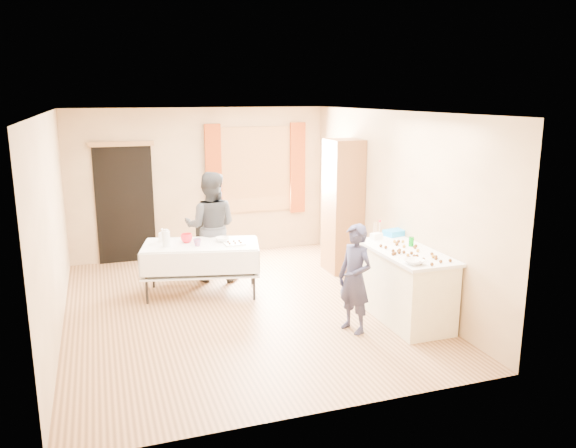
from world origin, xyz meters
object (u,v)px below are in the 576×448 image
object	(u,v)px
chair	(206,257)
woman	(211,227)
cabinet	(343,206)
girl	(355,279)
counter	(404,285)
party_table	(201,264)

from	to	relation	value
chair	woman	bearing A→B (deg)	-58.44
cabinet	chair	size ratio (longest dim) A/B	2.31
chair	girl	world-z (taller)	girl
counter	chair	xyz separation A→B (m)	(-2.05, 2.64, -0.18)
woman	chair	bearing A→B (deg)	-63.07
counter	girl	bearing A→B (deg)	-169.58
chair	woman	xyz separation A→B (m)	(0.04, -0.29, 0.57)
cabinet	woman	xyz separation A→B (m)	(-2.11, 0.20, -0.22)
counter	girl	world-z (taller)	girl
woman	girl	bearing A→B (deg)	136.38
party_table	girl	world-z (taller)	girl
party_table	cabinet	bearing A→B (deg)	22.33
girl	counter	bearing A→B (deg)	79.29
cabinet	counter	size ratio (longest dim) A/B	1.43
woman	cabinet	bearing A→B (deg)	-165.62
counter	party_table	bearing A→B (deg)	142.34
party_table	chair	size ratio (longest dim) A/B	1.92
cabinet	counter	bearing A→B (deg)	-92.66
girl	woman	bearing A→B (deg)	-174.55
girl	cabinet	bearing A→B (deg)	138.19
chair	girl	bearing A→B (deg)	-40.83
chair	woman	distance (m)	0.64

